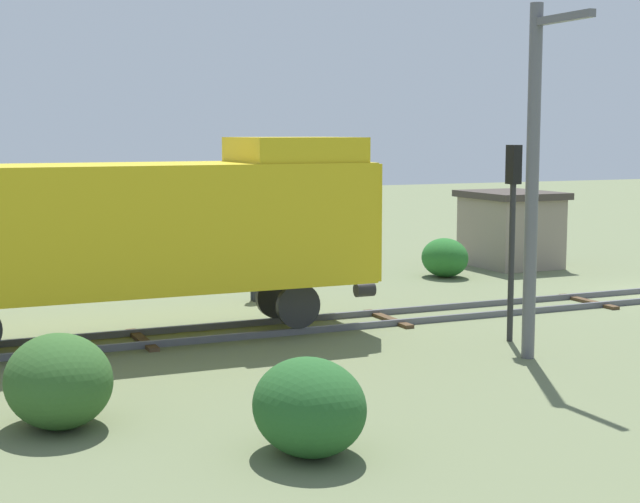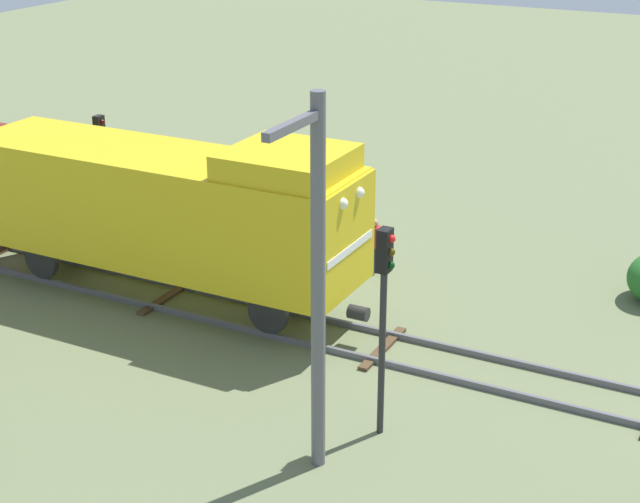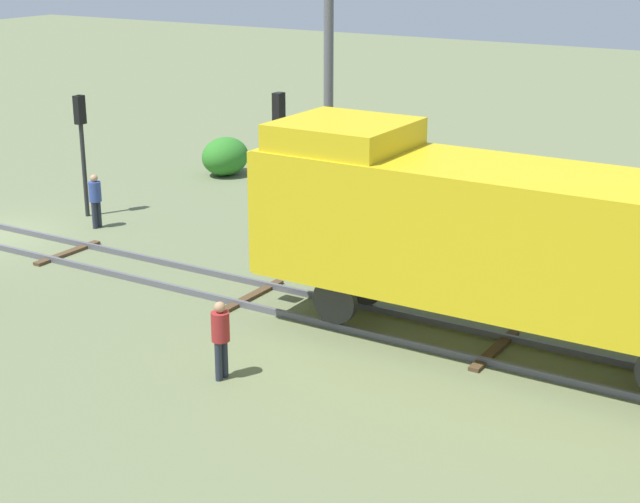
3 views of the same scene
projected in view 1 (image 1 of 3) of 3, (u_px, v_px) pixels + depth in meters
The scene contains 8 objects.
locomotive at pixel (148, 224), 22.69m from camera, with size 2.90×11.60×4.60m.
traffic_signal_mid at pixel (513, 207), 22.65m from camera, with size 0.32×0.34×4.59m.
worker_by_signal at pixel (254, 267), 28.36m from camera, with size 0.38×0.38×1.70m.
catenary_mast at pixel (534, 173), 20.77m from camera, with size 1.94×0.28×7.56m.
relay_hut at pixel (511, 228), 35.78m from camera, with size 3.50×2.90×2.74m.
bush_mid at pixel (309, 407), 14.83m from camera, with size 2.05×1.68×1.49m, color #255926.
bush_far at pixel (445, 258), 33.13m from camera, with size 1.82×1.49×1.32m, color #246526.
bush_back at pixel (59, 381), 16.21m from camera, with size 2.16×1.77×1.57m, color #305926.
Camera 1 is at (-22.29, 21.49, 4.88)m, focal length 55.00 mm.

